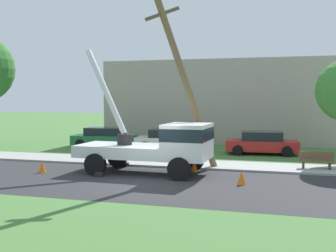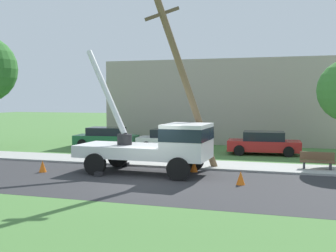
{
  "view_description": "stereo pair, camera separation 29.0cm",
  "coord_description": "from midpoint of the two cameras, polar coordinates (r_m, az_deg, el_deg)",
  "views": [
    {
      "loc": [
        5.61,
        -16.37,
        3.52
      ],
      "look_at": [
        0.09,
        2.88,
        2.17
      ],
      "focal_mm": 44.79,
      "sensor_mm": 36.0,
      "label": 1
    },
    {
      "loc": [
        5.89,
        -16.29,
        3.52
      ],
      "look_at": [
        0.09,
        2.88,
        2.17
      ],
      "focal_mm": 44.79,
      "sensor_mm": 36.0,
      "label": 2
    }
  ],
  "objects": [
    {
      "name": "utility_truck",
      "position": [
        19.27,
        -1.47,
        -2.42
      ],
      "size": [
        6.76,
        3.21,
        5.98
      ],
      "color": "silver",
      "rests_on": "ground"
    },
    {
      "name": "parked_sedan_white",
      "position": [
        28.04,
        -0.15,
        -1.87
      ],
      "size": [
        4.5,
        2.19,
        1.42
      ],
      "color": "silver",
      "rests_on": "ground"
    },
    {
      "name": "parked_sedan_green",
      "position": [
        29.98,
        -8.95,
        -1.55
      ],
      "size": [
        4.55,
        2.29,
        1.42
      ],
      "color": "#1E6638",
      "rests_on": "ground"
    },
    {
      "name": "traffic_cone_behind",
      "position": [
        20.71,
        -17.14,
        -5.3
      ],
      "size": [
        0.36,
        0.36,
        0.56
      ],
      "primitive_type": "cone",
      "color": "orange",
      "rests_on": "ground"
    },
    {
      "name": "traffic_cone_ahead",
      "position": [
        17.33,
        9.51,
        -6.96
      ],
      "size": [
        0.36,
        0.36,
        0.56
      ],
      "primitive_type": "cone",
      "color": "orange",
      "rests_on": "ground"
    },
    {
      "name": "lowrise_building_backdrop",
      "position": [
        34.18,
        7.05,
        3.31
      ],
      "size": [
        18.0,
        6.0,
        6.4
      ],
      "primitive_type": "cube",
      "color": "#A5998C",
      "rests_on": "ground"
    },
    {
      "name": "parked_sedan_red",
      "position": [
        26.7,
        12.37,
        -2.25
      ],
      "size": [
        4.52,
        2.22,
        1.42
      ],
      "color": "#B21E1E",
      "rests_on": "ground"
    },
    {
      "name": "park_bench",
      "position": [
        21.52,
        19.18,
        -4.51
      ],
      "size": [
        1.6,
        0.45,
        0.9
      ],
      "color": "brown",
      "rests_on": "ground"
    },
    {
      "name": "traffic_cone_curbside",
      "position": [
        20.01,
        3.17,
        -5.46
      ],
      "size": [
        0.36,
        0.36,
        0.56
      ],
      "primitive_type": "cone",
      "color": "orange",
      "rests_on": "ground"
    },
    {
      "name": "ground_plane",
      "position": [
        29.12,
        4.5,
        -3.08
      ],
      "size": [
        120.0,
        120.0,
        0.0
      ],
      "primitive_type": "plane",
      "color": "#477538"
    },
    {
      "name": "sidewalk_strip",
      "position": [
        22.24,
        0.81,
        -5.11
      ],
      "size": [
        80.0,
        2.63,
        0.1
      ],
      "primitive_type": "cube",
      "color": "#9E9E99",
      "rests_on": "ground"
    },
    {
      "name": "leaning_utility_pole",
      "position": [
        19.99,
        1.93,
        6.18
      ],
      "size": [
        3.0,
        2.95,
        8.47
      ],
      "color": "brown",
      "rests_on": "ground"
    },
    {
      "name": "road_asphalt",
      "position": [
        17.67,
        -3.37,
        -7.62
      ],
      "size": [
        80.0,
        7.11,
        0.01
      ],
      "primitive_type": "cube",
      "color": "#2B2B2D",
      "rests_on": "ground"
    }
  ]
}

